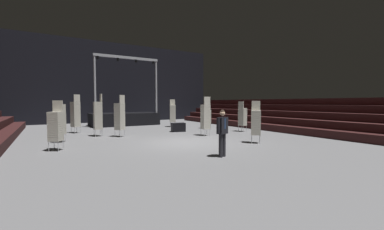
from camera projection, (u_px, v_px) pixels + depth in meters
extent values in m
cube|color=slate|center=(185.00, 144.00, 11.86)|extent=(22.00, 30.00, 0.10)
cube|color=black|center=(112.00, 82.00, 24.48)|extent=(22.00, 0.30, 8.00)
cube|color=black|center=(274.00, 128.00, 16.64)|extent=(0.75, 24.00, 0.45)
cube|color=black|center=(281.00, 121.00, 17.00)|extent=(0.75, 24.00, 0.45)
cube|color=black|center=(288.00, 114.00, 17.36)|extent=(0.75, 24.00, 0.45)
cube|color=black|center=(295.00, 108.00, 17.73)|extent=(0.75, 24.00, 0.45)
cube|color=black|center=(302.00, 102.00, 18.09)|extent=(0.75, 24.00, 0.45)
cube|color=black|center=(124.00, 119.00, 21.08)|extent=(5.58, 2.78, 1.06)
cylinder|color=#9EA0A8|center=(95.00, 85.00, 18.64)|extent=(0.16, 0.16, 4.59)
cylinder|color=#9EA0A8|center=(156.00, 87.00, 21.27)|extent=(0.16, 0.16, 4.59)
cube|color=#9EA0A8|center=(127.00, 58.00, 19.84)|extent=(5.28, 0.20, 0.20)
cylinder|color=black|center=(98.00, 58.00, 18.67)|extent=(0.18, 0.18, 0.22)
cylinder|color=black|center=(118.00, 60.00, 19.45)|extent=(0.18, 0.18, 0.22)
cylinder|color=black|center=(136.00, 61.00, 20.24)|extent=(0.18, 0.18, 0.22)
cylinder|color=black|center=(153.00, 63.00, 21.03)|extent=(0.18, 0.18, 0.22)
cylinder|color=black|center=(224.00, 145.00, 8.78)|extent=(0.15, 0.15, 0.84)
cylinder|color=black|center=(221.00, 146.00, 8.65)|extent=(0.15, 0.15, 0.84)
cube|color=silver|center=(224.00, 126.00, 8.63)|extent=(0.20, 0.15, 0.60)
cube|color=black|center=(222.00, 125.00, 8.67)|extent=(0.45, 0.33, 0.60)
cube|color=navy|center=(225.00, 124.00, 8.59)|extent=(0.06, 0.03, 0.38)
cylinder|color=black|center=(226.00, 125.00, 8.85)|extent=(0.12, 0.12, 0.55)
cylinder|color=black|center=(218.00, 126.00, 8.50)|extent=(0.12, 0.12, 0.55)
sphere|color=#DBAD89|center=(222.00, 113.00, 8.65)|extent=(0.20, 0.20, 0.20)
sphere|color=black|center=(222.00, 112.00, 8.65)|extent=(0.16, 0.16, 0.16)
cylinder|color=#B2B5BA|center=(260.00, 140.00, 11.45)|extent=(0.02, 0.02, 0.40)
cylinder|color=#B2B5BA|center=(252.00, 139.00, 11.53)|extent=(0.02, 0.02, 0.40)
cylinder|color=#B2B5BA|center=(259.00, 139.00, 11.82)|extent=(0.02, 0.02, 0.40)
cylinder|color=#B2B5BA|center=(251.00, 138.00, 11.90)|extent=(0.02, 0.02, 0.40)
cube|color=#B7B2A3|center=(256.00, 134.00, 11.66)|extent=(0.62, 0.62, 0.08)
cube|color=#B7B2A3|center=(256.00, 132.00, 11.66)|extent=(0.62, 0.62, 0.08)
cube|color=#B7B2A3|center=(256.00, 131.00, 11.66)|extent=(0.62, 0.62, 0.08)
cube|color=#B7B2A3|center=(256.00, 129.00, 11.65)|extent=(0.62, 0.62, 0.08)
cube|color=#B7B2A3|center=(256.00, 127.00, 11.65)|extent=(0.62, 0.62, 0.08)
cube|color=#B7B2A3|center=(256.00, 125.00, 11.64)|extent=(0.62, 0.62, 0.08)
cube|color=#B7B2A3|center=(256.00, 124.00, 11.64)|extent=(0.62, 0.62, 0.08)
cube|color=#B7B2A3|center=(256.00, 122.00, 11.63)|extent=(0.62, 0.62, 0.08)
cube|color=#B7B2A3|center=(256.00, 120.00, 11.63)|extent=(0.62, 0.62, 0.08)
cube|color=#B7B2A3|center=(256.00, 118.00, 11.62)|extent=(0.62, 0.62, 0.08)
cube|color=#B7B2A3|center=(256.00, 116.00, 11.62)|extent=(0.62, 0.62, 0.08)
cube|color=#B7B2A3|center=(256.00, 115.00, 11.62)|extent=(0.62, 0.62, 0.08)
cube|color=#B7B2A3|center=(256.00, 113.00, 11.61)|extent=(0.62, 0.62, 0.08)
cube|color=#B7B2A3|center=(256.00, 111.00, 11.61)|extent=(0.62, 0.62, 0.08)
cube|color=#B7B2A3|center=(256.00, 105.00, 11.78)|extent=(0.33, 0.32, 0.46)
cylinder|color=#B2B5BA|center=(115.00, 134.00, 13.74)|extent=(0.02, 0.02, 0.40)
cylinder|color=#B2B5BA|center=(119.00, 133.00, 14.09)|extent=(0.02, 0.02, 0.40)
cylinder|color=#B2B5BA|center=(120.00, 134.00, 13.59)|extent=(0.02, 0.02, 0.40)
cylinder|color=#B2B5BA|center=(125.00, 133.00, 13.94)|extent=(0.02, 0.02, 0.40)
cube|color=#B7B2A3|center=(120.00, 129.00, 13.83)|extent=(0.61, 0.61, 0.08)
cube|color=#B7B2A3|center=(120.00, 128.00, 13.83)|extent=(0.61, 0.61, 0.08)
cube|color=#B7B2A3|center=(120.00, 126.00, 13.82)|extent=(0.61, 0.61, 0.08)
cube|color=#B7B2A3|center=(120.00, 125.00, 13.82)|extent=(0.61, 0.61, 0.08)
cube|color=#B7B2A3|center=(120.00, 123.00, 13.81)|extent=(0.61, 0.61, 0.08)
cube|color=#B7B2A3|center=(120.00, 122.00, 13.81)|extent=(0.61, 0.61, 0.08)
cube|color=#B7B2A3|center=(120.00, 120.00, 13.80)|extent=(0.61, 0.61, 0.08)
cube|color=#B7B2A3|center=(120.00, 119.00, 13.80)|extent=(0.61, 0.61, 0.08)
cube|color=#B7B2A3|center=(120.00, 117.00, 13.80)|extent=(0.61, 0.61, 0.08)
cube|color=#B7B2A3|center=(120.00, 116.00, 13.79)|extent=(0.61, 0.61, 0.08)
cube|color=#B7B2A3|center=(120.00, 114.00, 13.79)|extent=(0.61, 0.61, 0.08)
cube|color=#B7B2A3|center=(120.00, 113.00, 13.78)|extent=(0.61, 0.61, 0.08)
cube|color=#B7B2A3|center=(120.00, 111.00, 13.78)|extent=(0.61, 0.61, 0.08)
cube|color=#B7B2A3|center=(119.00, 110.00, 13.77)|extent=(0.61, 0.61, 0.08)
cube|color=#B7B2A3|center=(119.00, 108.00, 13.77)|extent=(0.61, 0.61, 0.08)
cube|color=#B7B2A3|center=(119.00, 107.00, 13.76)|extent=(0.61, 0.61, 0.08)
cube|color=#B7B2A3|center=(119.00, 105.00, 13.76)|extent=(0.61, 0.61, 0.08)
cube|color=#B7B2A3|center=(119.00, 104.00, 13.76)|extent=(0.61, 0.61, 0.08)
cube|color=#B7B2A3|center=(122.00, 99.00, 13.67)|extent=(0.36, 0.28, 0.46)
cylinder|color=#B2B5BA|center=(201.00, 132.00, 14.43)|extent=(0.02, 0.02, 0.40)
cylinder|color=#B2B5BA|center=(206.00, 132.00, 14.60)|extent=(0.02, 0.02, 0.40)
cylinder|color=#B2B5BA|center=(204.00, 133.00, 14.09)|extent=(0.02, 0.02, 0.40)
cylinder|color=#B2B5BA|center=(210.00, 132.00, 14.27)|extent=(0.02, 0.02, 0.40)
cube|color=#B7B2A3|center=(205.00, 128.00, 14.33)|extent=(0.47, 0.47, 0.08)
cube|color=#B7B2A3|center=(205.00, 127.00, 14.33)|extent=(0.47, 0.47, 0.08)
cube|color=#B7B2A3|center=(205.00, 125.00, 14.33)|extent=(0.47, 0.47, 0.08)
cube|color=#B7B2A3|center=(205.00, 124.00, 14.32)|extent=(0.47, 0.47, 0.08)
cube|color=#B7B2A3|center=(205.00, 122.00, 14.32)|extent=(0.47, 0.47, 0.08)
cube|color=#B7B2A3|center=(205.00, 121.00, 14.31)|extent=(0.47, 0.47, 0.08)
cube|color=#B7B2A3|center=(205.00, 120.00, 14.31)|extent=(0.47, 0.47, 0.08)
cube|color=#B7B2A3|center=(205.00, 118.00, 14.30)|extent=(0.47, 0.47, 0.08)
cube|color=#B7B2A3|center=(205.00, 117.00, 14.30)|extent=(0.47, 0.47, 0.08)
cube|color=#B7B2A3|center=(205.00, 115.00, 14.29)|extent=(0.47, 0.47, 0.08)
cube|color=#B7B2A3|center=(205.00, 114.00, 14.29)|extent=(0.47, 0.47, 0.08)
cube|color=#B7B2A3|center=(205.00, 112.00, 14.29)|extent=(0.47, 0.47, 0.08)
cube|color=#B7B2A3|center=(205.00, 111.00, 14.28)|extent=(0.47, 0.47, 0.08)
cube|color=#B7B2A3|center=(205.00, 110.00, 14.28)|extent=(0.47, 0.47, 0.08)
cube|color=#B7B2A3|center=(205.00, 108.00, 14.27)|extent=(0.47, 0.47, 0.08)
cube|color=#B7B2A3|center=(205.00, 107.00, 14.27)|extent=(0.47, 0.47, 0.08)
cube|color=#B7B2A3|center=(205.00, 105.00, 14.26)|extent=(0.47, 0.47, 0.08)
cube|color=#B7B2A3|center=(207.00, 101.00, 14.08)|extent=(0.41, 0.07, 0.46)
cylinder|color=#B2B5BA|center=(95.00, 133.00, 13.79)|extent=(0.02, 0.02, 0.40)
cylinder|color=#B2B5BA|center=(94.00, 133.00, 14.12)|extent=(0.02, 0.02, 0.40)
cylinder|color=#B2B5BA|center=(102.00, 133.00, 13.99)|extent=(0.02, 0.02, 0.40)
cylinder|color=#B2B5BA|center=(101.00, 132.00, 14.32)|extent=(0.02, 0.02, 0.40)
cube|color=#B7B2A3|center=(98.00, 129.00, 14.04)|extent=(0.44, 0.44, 0.08)
cube|color=#B7B2A3|center=(98.00, 127.00, 14.04)|extent=(0.44, 0.44, 0.08)
cube|color=#B7B2A3|center=(98.00, 126.00, 14.03)|extent=(0.44, 0.44, 0.08)
cube|color=#B7B2A3|center=(98.00, 124.00, 14.03)|extent=(0.44, 0.44, 0.08)
cube|color=#B7B2A3|center=(98.00, 123.00, 14.02)|extent=(0.44, 0.44, 0.08)
cube|color=#B7B2A3|center=(98.00, 121.00, 14.02)|extent=(0.44, 0.44, 0.08)
cube|color=#B7B2A3|center=(98.00, 120.00, 14.02)|extent=(0.44, 0.44, 0.08)
cube|color=#B7B2A3|center=(98.00, 118.00, 14.01)|extent=(0.44, 0.44, 0.08)
cube|color=#B7B2A3|center=(98.00, 117.00, 14.01)|extent=(0.44, 0.44, 0.08)
cube|color=#B7B2A3|center=(98.00, 116.00, 14.00)|extent=(0.44, 0.44, 0.08)
cube|color=#B7B2A3|center=(98.00, 114.00, 14.00)|extent=(0.44, 0.44, 0.08)
cube|color=#B7B2A3|center=(98.00, 113.00, 13.99)|extent=(0.44, 0.44, 0.08)
cube|color=#B7B2A3|center=(98.00, 111.00, 13.99)|extent=(0.44, 0.44, 0.08)
cube|color=#B7B2A3|center=(98.00, 110.00, 13.99)|extent=(0.44, 0.44, 0.08)
cube|color=#B7B2A3|center=(98.00, 108.00, 13.98)|extent=(0.44, 0.44, 0.08)
cube|color=#B7B2A3|center=(98.00, 107.00, 13.98)|extent=(0.44, 0.44, 0.08)
cube|color=#B7B2A3|center=(98.00, 105.00, 13.97)|extent=(0.44, 0.44, 0.08)
cube|color=#B7B2A3|center=(98.00, 104.00, 13.97)|extent=(0.44, 0.44, 0.08)
cube|color=#B7B2A3|center=(98.00, 102.00, 13.96)|extent=(0.44, 0.44, 0.08)
cube|color=#B7B2A3|center=(101.00, 98.00, 14.05)|extent=(0.05, 0.41, 0.46)
cylinder|color=#B2B5BA|center=(209.00, 126.00, 18.48)|extent=(0.02, 0.02, 0.40)
cylinder|color=#B2B5BA|center=(211.00, 126.00, 18.11)|extent=(0.02, 0.02, 0.40)
cylinder|color=#B2B5BA|center=(204.00, 126.00, 18.37)|extent=(0.02, 0.02, 0.40)
cylinder|color=#B2B5BA|center=(206.00, 126.00, 18.01)|extent=(0.02, 0.02, 0.40)
cube|color=#B7B2A3|center=(207.00, 123.00, 18.23)|extent=(0.54, 0.54, 0.08)
cube|color=#B7B2A3|center=(207.00, 122.00, 18.23)|extent=(0.54, 0.54, 0.08)
cube|color=#B7B2A3|center=(207.00, 120.00, 18.22)|extent=(0.54, 0.54, 0.08)
cube|color=#B7B2A3|center=(207.00, 119.00, 18.22)|extent=(0.54, 0.54, 0.08)
cube|color=#B7B2A3|center=(207.00, 118.00, 18.21)|extent=(0.54, 0.54, 0.08)
cube|color=#B7B2A3|center=(207.00, 117.00, 18.21)|extent=(0.54, 0.54, 0.08)
cube|color=#B7B2A3|center=(207.00, 116.00, 18.20)|extent=(0.54, 0.54, 0.08)
cube|color=#B7B2A3|center=(207.00, 115.00, 18.20)|extent=(0.54, 0.54, 0.08)
cube|color=#B7B2A3|center=(207.00, 114.00, 18.20)|extent=(0.54, 0.54, 0.08)
cube|color=#B7B2A3|center=(207.00, 113.00, 18.19)|extent=(0.54, 0.54, 0.08)
cube|color=#B7B2A3|center=(207.00, 111.00, 18.19)|extent=(0.54, 0.54, 0.08)
cube|color=#B7B2A3|center=(207.00, 110.00, 18.18)|extent=(0.54, 0.54, 0.08)
cube|color=#B7B2A3|center=(205.00, 107.00, 18.11)|extent=(0.15, 0.40, 0.46)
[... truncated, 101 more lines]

